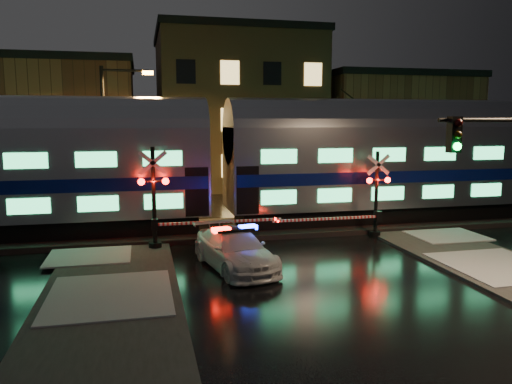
# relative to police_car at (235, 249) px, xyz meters

# --- Properties ---
(ground) EXTENTS (120.00, 120.00, 0.00)m
(ground) POSITION_rel_police_car_xyz_m (2.41, 0.77, -0.68)
(ground) COLOR black
(ground) RESTS_ON ground
(ballast) EXTENTS (90.00, 4.20, 0.24)m
(ballast) POSITION_rel_police_car_xyz_m (2.41, 5.77, -0.56)
(ballast) COLOR black
(ballast) RESTS_ON ground
(sidewalk_left) EXTENTS (4.00, 20.00, 0.12)m
(sidewalk_left) POSITION_rel_police_car_xyz_m (-4.09, -5.23, -0.62)
(sidewalk_left) COLOR #2D2D2D
(sidewalk_left) RESTS_ON ground
(building_left) EXTENTS (14.00, 10.00, 9.00)m
(building_left) POSITION_rel_police_car_xyz_m (-10.59, 22.77, 3.82)
(building_left) COLOR brown
(building_left) RESTS_ON ground
(building_mid) EXTENTS (12.00, 11.00, 11.50)m
(building_mid) POSITION_rel_police_car_xyz_m (4.41, 23.27, 5.07)
(building_mid) COLOR brown
(building_mid) RESTS_ON ground
(building_right) EXTENTS (12.00, 10.00, 8.50)m
(building_right) POSITION_rel_police_car_xyz_m (17.41, 22.77, 3.57)
(building_right) COLOR brown
(building_right) RESTS_ON ground
(train) EXTENTS (51.00, 3.12, 5.92)m
(train) POSITION_rel_police_car_xyz_m (0.26, 5.77, 2.71)
(train) COLOR black
(train) RESTS_ON ballast
(police_car) EXTENTS (2.76, 4.90, 1.50)m
(police_car) POSITION_rel_police_car_xyz_m (0.00, 0.00, 0.00)
(police_car) COLOR silver
(police_car) RESTS_ON ground
(crossing_signal_right) EXTENTS (5.40, 0.64, 3.82)m
(crossing_signal_right) POSITION_rel_police_car_xyz_m (6.53, 3.07, 0.90)
(crossing_signal_right) COLOR black
(crossing_signal_right) RESTS_ON ground
(crossing_signal_left) EXTENTS (5.83, 0.66, 4.12)m
(crossing_signal_left) POSITION_rel_police_car_xyz_m (-2.30, 3.08, 1.03)
(crossing_signal_left) COLOR black
(crossing_signal_left) RESTS_ON ground
(streetlight) EXTENTS (2.62, 0.27, 7.83)m
(streetlight) POSITION_rel_police_car_xyz_m (-4.62, 9.77, 3.84)
(streetlight) COLOR black
(streetlight) RESTS_ON ground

